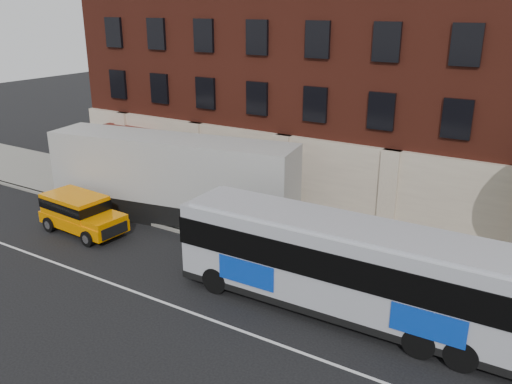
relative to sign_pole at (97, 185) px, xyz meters
The scene contains 9 objects.
ground 10.59m from the sign_pole, 35.87° to the right, with size 120.00×120.00×0.00m, color black.
sidewalk 9.07m from the sign_pole, 18.56° to the left, with size 60.00×6.00×0.15m, color gray.
kerb 8.61m from the sign_pole, ahead, with size 60.00×0.25×0.15m, color gray.
lane_line 10.31m from the sign_pole, 33.60° to the right, with size 60.00×0.12×0.01m, color silver.
building 15.03m from the sign_pole, 51.75° to the left, with size 30.00×12.10×15.00m.
sign_pole is the anchor object (origin of this frame).
city_bus 16.01m from the sign_pole, ahead, with size 13.03×2.97×3.56m.
yellow_suv 3.07m from the sign_pole, 59.27° to the right, with size 4.96×2.37×1.87m.
shipping_container 4.59m from the sign_pole, 14.46° to the left, with size 13.53×4.96×4.42m.
Camera 1 is at (13.45, -12.71, 10.73)m, focal length 37.25 mm.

